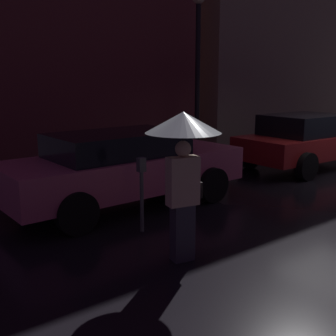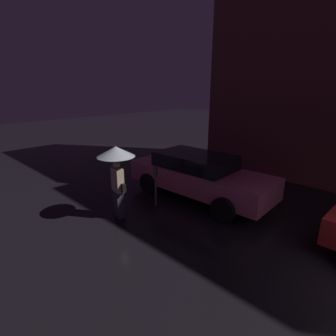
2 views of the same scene
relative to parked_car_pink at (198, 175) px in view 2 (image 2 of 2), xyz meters
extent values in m
cube|color=brown|center=(1.38, 5.03, 4.37)|extent=(7.06, 3.00, 10.29)
cube|color=#DB6684|center=(0.04, 0.00, -0.10)|extent=(4.71, 1.78, 0.65)
cube|color=black|center=(-0.15, 0.00, 0.44)|extent=(2.46, 1.53, 0.43)
cylinder|color=black|center=(1.49, 0.85, -0.43)|extent=(0.69, 0.22, 0.69)
cylinder|color=black|center=(1.49, -0.85, -0.43)|extent=(0.69, 0.22, 0.69)
cylinder|color=black|center=(-1.41, 0.85, -0.43)|extent=(0.69, 0.22, 0.69)
cylinder|color=black|center=(-1.41, -0.85, -0.43)|extent=(0.69, 0.22, 0.69)
cube|color=#383842|center=(-0.71, -2.58, -0.39)|extent=(0.32, 0.25, 0.77)
cube|color=#D1B293|center=(-0.71, -2.58, 0.32)|extent=(0.45, 0.28, 0.64)
sphere|color=tan|center=(-0.71, -2.58, 0.75)|extent=(0.21, 0.21, 0.21)
cylinder|color=black|center=(-0.71, -2.58, 0.57)|extent=(0.02, 0.02, 0.76)
cone|color=silver|center=(-0.71, -2.58, 1.09)|extent=(0.98, 0.98, 0.27)
cube|color=black|center=(-0.48, -2.58, 0.16)|extent=(0.18, 0.13, 0.22)
cylinder|color=#4C5154|center=(-0.54, -1.36, -0.28)|extent=(0.06, 0.06, 0.98)
cube|color=#4C5154|center=(-0.54, -1.36, 0.32)|extent=(0.12, 0.10, 0.22)
camera|label=1|loc=(-4.12, -6.66, 1.64)|focal=45.00mm
camera|label=2|loc=(4.76, -6.36, 2.65)|focal=28.00mm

